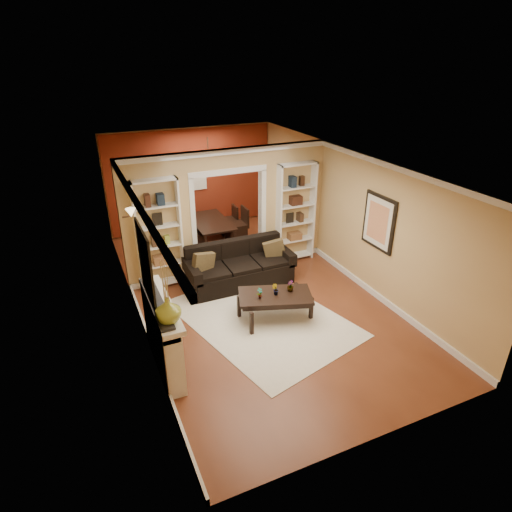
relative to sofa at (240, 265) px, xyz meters
name	(u,v)px	position (x,y,z in m)	size (l,w,h in m)	color
floor	(251,292)	(0.05, -0.45, -0.44)	(8.00, 8.00, 0.00)	brown
ceiling	(250,162)	(0.05, -0.45, 2.26)	(8.00, 8.00, 0.00)	white
wall_back	(191,179)	(0.05, 3.55, 0.91)	(8.00, 8.00, 0.00)	tan
wall_front	(388,355)	(0.05, -4.45, 0.91)	(8.00, 8.00, 0.00)	tan
wall_left	(130,252)	(-2.20, -0.45, 0.91)	(8.00, 8.00, 0.00)	tan
wall_right	(348,215)	(2.30, -0.45, 0.91)	(8.00, 8.00, 0.00)	tan
partition_wall	(228,212)	(0.05, 0.75, 0.91)	(4.50, 0.15, 2.70)	tan
red_back_panel	(192,181)	(0.05, 3.52, 0.88)	(4.44, 0.04, 2.64)	maroon
dining_window	(192,172)	(0.05, 3.48, 1.11)	(0.78, 0.03, 0.98)	#8CA5CC
area_rug	(262,318)	(-0.12, -1.40, -0.43)	(2.36, 3.30, 0.01)	silver
sofa	(240,265)	(0.00, 0.00, 0.00)	(2.23, 0.96, 0.87)	black
pillow_left	(203,263)	(-0.79, -0.02, 0.22)	(0.46, 0.13, 0.46)	brown
pillow_right	(274,250)	(0.79, -0.02, 0.21)	(0.44, 0.12, 0.44)	brown
coffee_table	(275,306)	(0.10, -1.47, -0.19)	(1.31, 0.71, 0.50)	black
plant_left	(260,293)	(-0.20, -1.47, 0.16)	(0.11, 0.07, 0.20)	#336626
plant_center	(275,290)	(0.10, -1.47, 0.16)	(0.11, 0.09, 0.21)	#336626
plant_right	(290,286)	(0.41, -1.47, 0.17)	(0.12, 0.12, 0.21)	#336626
bookshelf_left	(159,235)	(-1.50, 0.58, 0.71)	(0.90, 0.30, 2.30)	white
bookshelf_right	(295,213)	(1.60, 0.58, 0.71)	(0.90, 0.30, 2.30)	white
fireplace	(164,334)	(-2.04, -1.95, 0.14)	(0.32, 1.70, 1.16)	white
vase	(168,310)	(-2.04, -2.50, 0.91)	(0.36, 0.36, 0.37)	#95A134
mirror	(146,265)	(-2.18, -1.95, 1.36)	(0.03, 0.95, 1.10)	silver
wall_sconce	(128,215)	(-2.10, 0.10, 1.39)	(0.18, 0.18, 0.22)	#FFE0A5
framed_art	(378,222)	(2.26, -1.45, 1.11)	(0.04, 0.85, 1.05)	black
dining_table	(212,231)	(0.18, 2.35, -0.15)	(0.90, 1.61, 0.57)	black
dining_chair_nw	(194,235)	(-0.37, 2.05, -0.05)	(0.38, 0.38, 0.77)	black
dining_chair_ne	(236,225)	(0.73, 2.05, 0.03)	(0.46, 0.46, 0.93)	black
dining_chair_sw	(187,224)	(-0.37, 2.65, 0.02)	(0.45, 0.45, 0.92)	black
dining_chair_se	(228,220)	(0.73, 2.65, -0.04)	(0.39, 0.39, 0.79)	black
chandelier	(205,165)	(0.05, 2.25, 1.58)	(0.50, 0.50, 0.30)	#3F291C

